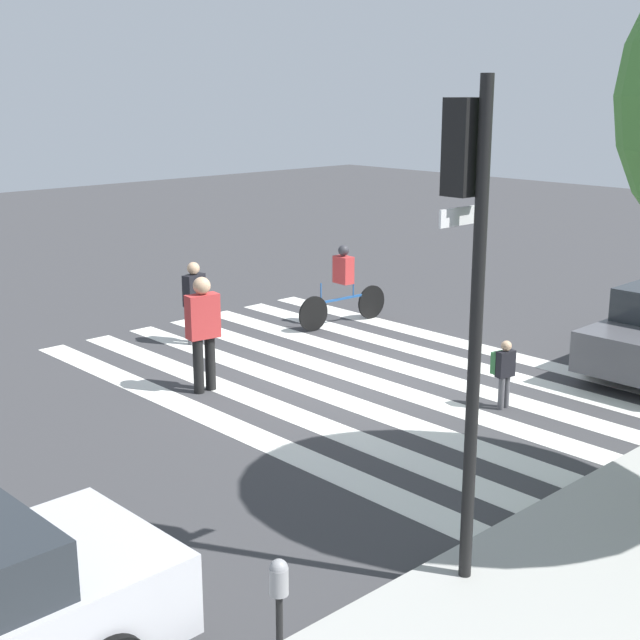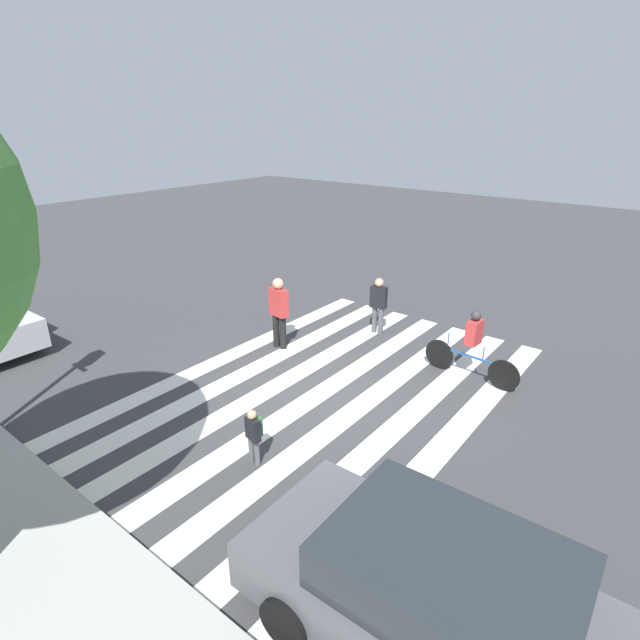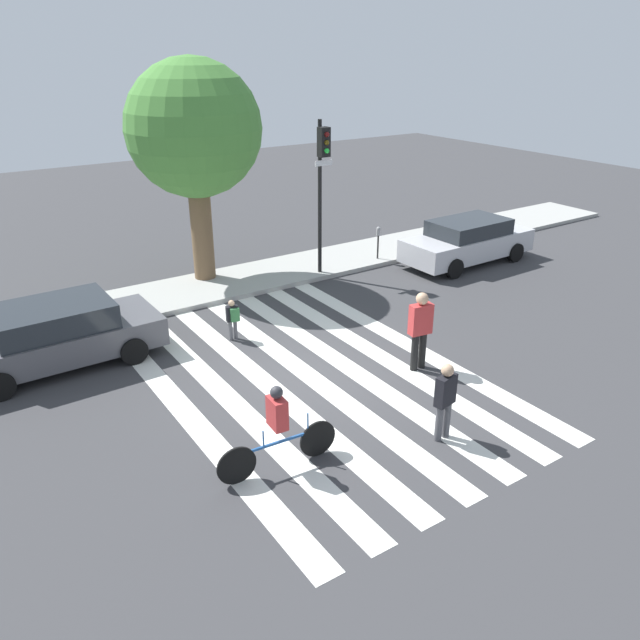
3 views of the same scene
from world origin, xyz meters
TOP-DOWN VIEW (x-y plane):
  - ground_plane at (0.00, 0.00)m, footprint 60.00×60.00m
  - sidewalk_curb at (0.00, 6.25)m, footprint 36.00×2.50m
  - crosswalk_stripes at (0.00, 0.00)m, footprint 6.30×10.00m
  - traffic_light at (3.85, 5.28)m, footprint 0.60×0.50m
  - parking_meter at (6.22, 5.44)m, footprint 0.15×0.15m
  - street_tree at (0.60, 6.98)m, footprint 3.89×3.89m
  - pedestrian_child_with_backpack at (0.77, -3.35)m, footprint 0.46×0.27m
  - pedestrian_adult_tall_backpack at (-0.56, 2.68)m, footprint 0.31×0.28m
  - pedestrian_adult_yellow_jacket at (2.25, -1.02)m, footprint 0.54×0.31m
  - cyclist_near_curb at (-2.24, -2.45)m, footprint 2.27×0.41m
  - car_parked_dark_suv at (-4.49, 3.74)m, footprint 4.64×2.16m
  - car_parked_far_curb at (8.71, 3.75)m, footprint 4.74×1.99m

SIDE VIEW (x-z plane):
  - ground_plane at x=0.00m, z-range 0.00..0.00m
  - crosswalk_stripes at x=0.00m, z-range 0.00..0.01m
  - sidewalk_curb at x=0.00m, z-range 0.00..0.14m
  - pedestrian_adult_tall_backpack at x=-0.56m, z-range 0.09..1.15m
  - car_parked_dark_suv at x=-4.49m, z-range 0.02..1.50m
  - car_parked_far_curb at x=8.71m, z-range 0.02..1.51m
  - cyclist_near_curb at x=-2.24m, z-range 0.05..1.70m
  - pedestrian_child_with_backpack at x=0.77m, z-range 0.10..1.67m
  - parking_meter at x=6.22m, z-range 0.31..1.55m
  - pedestrian_adult_yellow_jacket at x=2.25m, z-range 0.12..1.98m
  - traffic_light at x=3.85m, z-range 0.96..5.78m
  - street_tree at x=0.60m, z-range 1.27..7.82m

